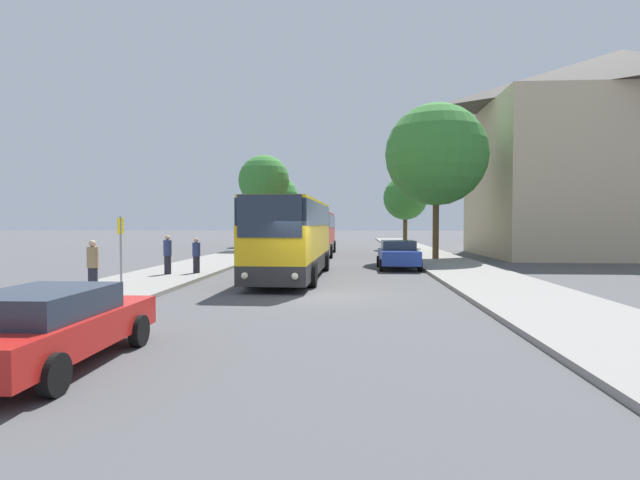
% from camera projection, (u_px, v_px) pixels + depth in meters
% --- Properties ---
extents(ground_plane, '(300.00, 300.00, 0.00)m').
position_uv_depth(ground_plane, '(311.00, 295.00, 16.82)').
color(ground_plane, '#4C4C4F').
rests_on(ground_plane, ground).
extents(sidewalk_left, '(4.00, 120.00, 0.15)m').
position_uv_depth(sidewalk_left, '(110.00, 291.00, 17.26)').
color(sidewalk_left, gray).
rests_on(sidewalk_left, ground_plane).
extents(sidewalk_right, '(4.00, 120.00, 0.15)m').
position_uv_depth(sidewalk_right, '(523.00, 295.00, 16.38)').
color(sidewalk_right, gray).
rests_on(sidewalk_right, ground_plane).
extents(building_right_background, '(19.49, 13.23, 15.03)m').
position_uv_depth(building_right_background, '(620.00, 154.00, 36.35)').
color(building_right_background, '#C6B28E').
rests_on(building_right_background, ground_plane).
extents(bus_front, '(2.93, 11.24, 3.42)m').
position_uv_depth(bus_front, '(293.00, 237.00, 22.21)').
color(bus_front, '#2D2D2D').
rests_on(bus_front, ground_plane).
extents(bus_middle, '(2.78, 11.59, 3.20)m').
position_uv_depth(bus_middle, '(316.00, 233.00, 38.09)').
color(bus_middle, gray).
rests_on(bus_middle, ground_plane).
extents(parked_car_left_curb, '(2.12, 4.65, 1.33)m').
position_uv_depth(parked_car_left_curb, '(47.00, 325.00, 8.39)').
color(parked_car_left_curb, red).
rests_on(parked_car_left_curb, ground_plane).
extents(parked_car_right_near, '(2.16, 4.11, 1.52)m').
position_uv_depth(parked_car_right_near, '(398.00, 254.00, 26.42)').
color(parked_car_right_near, '#233D9E').
rests_on(parked_car_right_near, ground_plane).
extents(bus_stop_sign, '(0.08, 0.45, 2.54)m').
position_uv_depth(bus_stop_sign, '(121.00, 242.00, 18.48)').
color(bus_stop_sign, gray).
rests_on(bus_stop_sign, sidewalk_left).
extents(pedestrian_waiting_near, '(0.36, 0.36, 1.61)m').
position_uv_depth(pedestrian_waiting_near, '(196.00, 255.00, 22.86)').
color(pedestrian_waiting_near, '#23232D').
rests_on(pedestrian_waiting_near, sidewalk_left).
extents(pedestrian_waiting_far, '(0.36, 0.36, 1.73)m').
position_uv_depth(pedestrian_waiting_far, '(93.00, 266.00, 16.36)').
color(pedestrian_waiting_far, '#23232D').
rests_on(pedestrian_waiting_far, sidewalk_left).
extents(pedestrian_walking_back, '(0.36, 0.36, 1.75)m').
position_uv_depth(pedestrian_walking_back, '(168.00, 254.00, 22.33)').
color(pedestrian_walking_back, '#23232D').
rests_on(pedestrian_walking_back, sidewalk_left).
extents(tree_left_near, '(5.59, 5.59, 7.57)m').
position_uv_depth(tree_left_near, '(272.00, 200.00, 52.40)').
color(tree_left_near, '#47331E').
rests_on(tree_left_near, sidewalk_left).
extents(tree_left_far, '(4.43, 4.43, 8.21)m').
position_uv_depth(tree_left_far, '(264.00, 181.00, 43.36)').
color(tree_left_far, '#513D23').
rests_on(tree_left_far, sidewalk_left).
extents(tree_right_near, '(6.55, 6.55, 9.97)m').
position_uv_depth(tree_right_near, '(436.00, 155.00, 32.03)').
color(tree_right_near, '#513D23').
rests_on(tree_right_near, sidewalk_right).
extents(tree_right_mid, '(4.14, 4.14, 6.74)m').
position_uv_depth(tree_right_mid, '(405.00, 198.00, 46.92)').
color(tree_right_mid, '#513D23').
rests_on(tree_right_mid, sidewalk_right).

